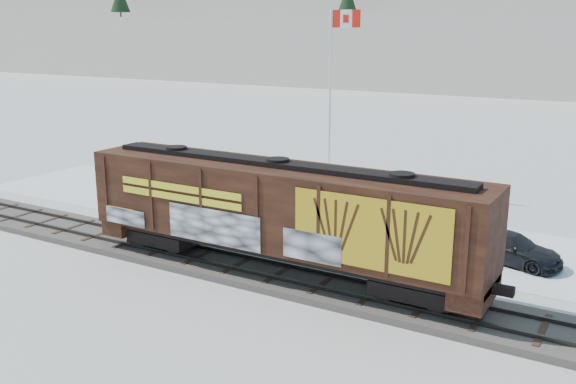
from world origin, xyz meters
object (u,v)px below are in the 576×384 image
Objects in this scene: car_white at (368,219)px; flagpole at (331,126)px; car_silver at (142,185)px; car_dark at (510,248)px; hopper_railcar at (278,210)px.

flagpole is at bearing 13.94° from car_white.
car_silver reaches higher than car_dark.
car_silver is at bearing 103.66° from car_dark.
hopper_railcar is 1.53× the size of flagpole.
flagpole is 11.83m from car_silver.
hopper_railcar reaches higher than car_white.
car_dark is at bearing -116.77° from car_white.
flagpole reaches higher than car_white.
hopper_railcar is 10.36m from car_dark.
car_silver is 1.09× the size of car_dark.
car_white is (14.30, 0.34, 0.03)m from car_silver.
car_dark is (7.64, 6.64, -2.21)m from hopper_railcar.
flagpole is 2.48× the size of car_dark.
car_white is at bearing 101.29° from car_dark.
flagpole reaches higher than car_silver.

